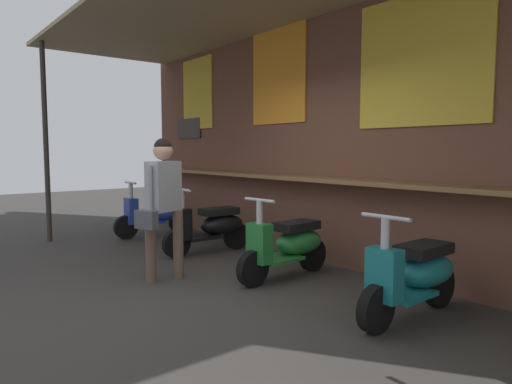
% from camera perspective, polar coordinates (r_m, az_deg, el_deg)
% --- Properties ---
extents(ground_plane, '(26.96, 26.96, 0.00)m').
position_cam_1_polar(ground_plane, '(4.87, -5.38, -12.66)').
color(ground_plane, '#383533').
extents(market_stall_facade, '(9.63, 2.81, 3.48)m').
position_cam_1_polar(market_stall_facade, '(5.84, 9.71, 9.67)').
color(market_stall_facade, brown).
rests_on(market_stall_facade, ground_plane).
extents(scooter_blue, '(0.47, 1.40, 0.97)m').
position_cam_1_polar(scooter_blue, '(8.21, -12.13, -2.63)').
color(scooter_blue, '#233D9E').
rests_on(scooter_blue, ground_plane).
extents(scooter_black, '(0.46, 1.40, 0.97)m').
position_cam_1_polar(scooter_black, '(6.71, -5.48, -4.28)').
color(scooter_black, black).
rests_on(scooter_black, ground_plane).
extents(scooter_green, '(0.49, 1.40, 0.97)m').
position_cam_1_polar(scooter_green, '(5.42, 4.20, -6.55)').
color(scooter_green, '#237533').
rests_on(scooter_green, ground_plane).
extents(scooter_teal, '(0.46, 1.40, 0.97)m').
position_cam_1_polar(scooter_teal, '(4.38, 19.32, -9.67)').
color(scooter_teal, '#197075').
rests_on(scooter_teal, ground_plane).
extents(shopper_with_handbag, '(0.44, 0.64, 1.63)m').
position_cam_1_polar(shopper_with_handbag, '(5.28, -11.54, -0.41)').
color(shopper_with_handbag, brown).
rests_on(shopper_with_handbag, ground_plane).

